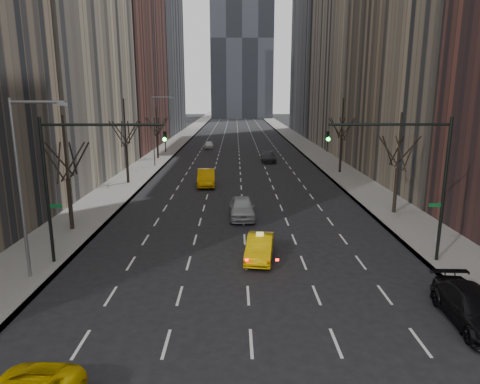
{
  "coord_description": "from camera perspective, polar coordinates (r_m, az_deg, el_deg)",
  "views": [
    {
      "loc": [
        -0.59,
        -10.63,
        9.3
      ],
      "look_at": [
        -0.31,
        14.69,
        3.5
      ],
      "focal_mm": 32.0,
      "sensor_mm": 36.0,
      "label": 1
    }
  ],
  "objects": [
    {
      "name": "sidewalk_left",
      "position": [
        81.99,
        -8.84,
        6.29
      ],
      "size": [
        4.5,
        320.0,
        0.15
      ],
      "primitive_type": "cube",
      "color": "slate",
      "rests_on": "ground"
    },
    {
      "name": "sidewalk_right",
      "position": [
        82.17,
        8.43,
        6.31
      ],
      "size": [
        4.5,
        320.0,
        0.15
      ],
      "primitive_type": "cube",
      "color": "slate",
      "rests_on": "ground"
    },
    {
      "name": "bld_left_far",
      "position": [
        80.45,
        -16.88,
        21.46
      ],
      "size": [
        14.0,
        28.0,
        44.0
      ],
      "primitive_type": "cube",
      "color": "brown",
      "rests_on": "ground"
    },
    {
      "name": "bld_left_deep",
      "position": [
        110.62,
        -12.55,
        23.4
      ],
      "size": [
        14.0,
        30.0,
        60.0
      ],
      "primitive_type": "cube",
      "color": "#5D5D61",
      "rests_on": "ground"
    },
    {
      "name": "bld_right_deep",
      "position": [
        109.7,
        11.97,
        22.98
      ],
      "size": [
        14.0,
        30.0,
        58.0
      ],
      "primitive_type": "cube",
      "color": "#5D5D61",
      "rests_on": "ground"
    },
    {
      "name": "tree_lw_b",
      "position": [
        31.33,
        -21.98,
        1.69
      ],
      "size": [
        3.36,
        3.5,
        7.82
      ],
      "color": "black",
      "rests_on": "ground"
    },
    {
      "name": "tree_lw_c",
      "position": [
        46.37,
        -14.94,
        5.95
      ],
      "size": [
        3.36,
        3.5,
        8.74
      ],
      "color": "black",
      "rests_on": "ground"
    },
    {
      "name": "tree_lw_d",
      "position": [
        63.92,
        -10.99,
        7.51
      ],
      "size": [
        3.36,
        3.5,
        7.36
      ],
      "color": "black",
      "rests_on": "ground"
    },
    {
      "name": "tree_rw_b",
      "position": [
        35.42,
        20.24,
        3.03
      ],
      "size": [
        3.36,
        3.5,
        7.82
      ],
      "color": "black",
      "rests_on": "ground"
    },
    {
      "name": "tree_rw_c",
      "position": [
        52.44,
        13.37,
        6.79
      ],
      "size": [
        3.36,
        3.5,
        8.74
      ],
      "color": "black",
      "rests_on": "ground"
    },
    {
      "name": "traffic_mast_left",
      "position": [
        24.48,
        -21.01,
        3.08
      ],
      "size": [
        6.69,
        0.39,
        8.0
      ],
      "color": "black",
      "rests_on": "ground"
    },
    {
      "name": "traffic_mast_right",
      "position": [
        24.91,
        22.33,
        3.13
      ],
      "size": [
        6.69,
        0.39,
        8.0
      ],
      "color": "black",
      "rests_on": "ground"
    },
    {
      "name": "streetlight_near",
      "position": [
        23.33,
        -26.7,
        2.44
      ],
      "size": [
        2.83,
        0.22,
        9.0
      ],
      "color": "slate",
      "rests_on": "ground"
    },
    {
      "name": "streetlight_far",
      "position": [
        56.69,
        -11.17,
        8.93
      ],
      "size": [
        2.83,
        0.22,
        9.0
      ],
      "color": "slate",
      "rests_on": "ground"
    },
    {
      "name": "taxi_sedan",
      "position": [
        24.88,
        2.64,
        -7.37
      ],
      "size": [
        1.98,
        4.32,
        1.37
      ],
      "primitive_type": "imported",
      "rotation": [
        0.0,
        0.0,
        -0.13
      ],
      "color": "#E7B704",
      "rests_on": "ground"
    },
    {
      "name": "silver_sedan_ahead",
      "position": [
        32.9,
        0.26,
        -2.07
      ],
      "size": [
        1.99,
        4.73,
        1.6
      ],
      "primitive_type": "imported",
      "rotation": [
        0.0,
        0.0,
        0.02
      ],
      "color": "#A3A6AB",
      "rests_on": "ground"
    },
    {
      "name": "parked_suv_black",
      "position": [
        20.63,
        28.62,
        -13.37
      ],
      "size": [
        2.22,
        5.03,
        1.43
      ],
      "primitive_type": "imported",
      "rotation": [
        0.0,
        0.0,
        -0.04
      ],
      "color": "black",
      "rests_on": "ground"
    },
    {
      "name": "far_taxi",
      "position": [
        44.6,
        -4.52,
        1.92
      ],
      "size": [
        2.04,
        5.18,
        1.68
      ],
      "primitive_type": "imported",
      "rotation": [
        0.0,
        0.0,
        0.05
      ],
      "color": "#D79104",
      "rests_on": "ground"
    },
    {
      "name": "far_suv_grey",
      "position": [
        60.59,
        3.8,
        4.72
      ],
      "size": [
        2.05,
        4.89,
        1.41
      ],
      "primitive_type": "imported",
      "rotation": [
        0.0,
        0.0,
        -0.02
      ],
      "color": "#2F2F34",
      "rests_on": "ground"
    },
    {
      "name": "far_car_white",
      "position": [
        75.2,
        -4.16,
        6.27
      ],
      "size": [
        1.68,
        3.94,
        1.33
      ],
      "primitive_type": "imported",
      "rotation": [
        0.0,
        0.0,
        0.03
      ],
      "color": "white",
      "rests_on": "ground"
    }
  ]
}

